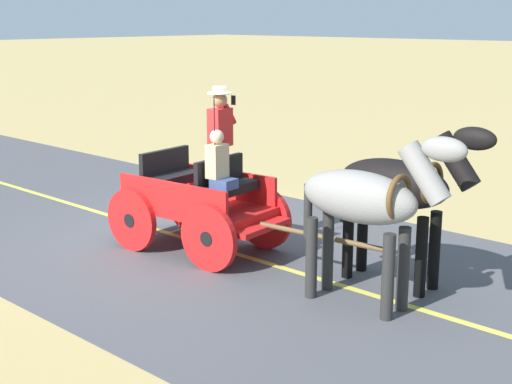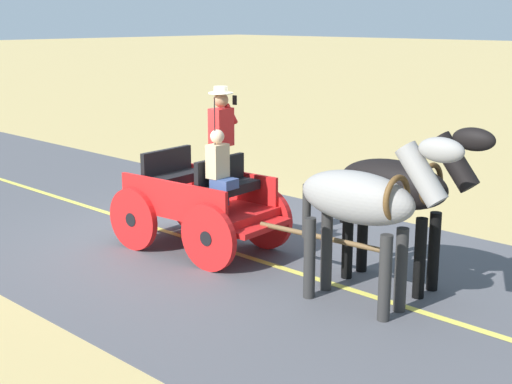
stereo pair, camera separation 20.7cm
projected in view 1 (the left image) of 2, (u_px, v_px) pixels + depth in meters
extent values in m
plane|color=tan|center=(176.00, 236.00, 11.78)|extent=(200.00, 200.00, 0.00)
cube|color=#4C4C51|center=(176.00, 236.00, 11.78)|extent=(6.53, 160.00, 0.01)
cube|color=#DBCC4C|center=(176.00, 236.00, 11.78)|extent=(0.12, 160.00, 0.00)
cube|color=red|center=(198.00, 208.00, 10.97)|extent=(1.41, 2.31, 0.12)
cube|color=red|center=(222.00, 183.00, 11.34)|extent=(0.26, 2.09, 0.44)
cube|color=red|center=(171.00, 197.00, 10.46)|extent=(0.26, 2.09, 0.44)
cube|color=red|center=(262.00, 228.00, 10.28)|extent=(1.10, 0.34, 0.08)
cube|color=red|center=(143.00, 207.00, 11.72)|extent=(0.74, 0.27, 0.06)
cube|color=black|center=(229.00, 189.00, 10.52)|extent=(1.05, 0.46, 0.14)
cube|color=black|center=(219.00, 172.00, 10.58)|extent=(1.02, 0.18, 0.44)
cube|color=black|center=(174.00, 179.00, 11.17)|extent=(1.05, 0.46, 0.14)
cube|color=black|center=(165.00, 163.00, 11.23)|extent=(1.02, 0.18, 0.44)
cylinder|color=red|center=(264.00, 218.00, 11.06)|extent=(0.19, 0.97, 0.96)
cylinder|color=black|center=(264.00, 218.00, 11.06)|extent=(0.14, 0.22, 0.21)
cylinder|color=red|center=(209.00, 238.00, 10.06)|extent=(0.19, 0.97, 0.96)
cylinder|color=black|center=(209.00, 238.00, 10.06)|extent=(0.14, 0.22, 0.21)
cylinder|color=red|center=(190.00, 203.00, 11.97)|extent=(0.19, 0.97, 0.96)
cylinder|color=black|center=(190.00, 203.00, 11.97)|extent=(0.14, 0.22, 0.21)
cylinder|color=red|center=(132.00, 220.00, 10.96)|extent=(0.19, 0.97, 0.96)
cylinder|color=black|center=(132.00, 220.00, 10.96)|extent=(0.14, 0.22, 0.21)
cylinder|color=brown|center=(321.00, 237.00, 9.69)|extent=(0.26, 2.00, 0.07)
cylinder|color=black|center=(215.00, 144.00, 10.13)|extent=(0.02, 0.02, 1.30)
cylinder|color=#384C7F|center=(221.00, 176.00, 10.77)|extent=(0.22, 0.22, 0.90)
cube|color=red|center=(220.00, 127.00, 10.60)|extent=(0.36, 0.25, 0.56)
sphere|color=#9E7051|center=(220.00, 100.00, 10.51)|extent=(0.22, 0.22, 0.22)
cylinder|color=beige|center=(220.00, 93.00, 10.48)|extent=(0.36, 0.36, 0.01)
cylinder|color=beige|center=(220.00, 90.00, 10.47)|extent=(0.20, 0.20, 0.10)
cylinder|color=red|center=(230.00, 114.00, 10.67)|extent=(0.27, 0.10, 0.32)
cube|color=black|center=(233.00, 100.00, 10.66)|extent=(0.03, 0.07, 0.14)
cube|color=#384C7F|center=(224.00, 184.00, 10.23)|extent=(0.31, 0.35, 0.14)
cube|color=tan|center=(217.00, 161.00, 10.22)|extent=(0.32, 0.23, 0.48)
sphere|color=beige|center=(217.00, 137.00, 10.14)|extent=(0.20, 0.20, 0.20)
ellipsoid|color=black|center=(393.00, 183.00, 9.39)|extent=(0.63, 1.58, 0.64)
cylinder|color=black|center=(434.00, 250.00, 9.38)|extent=(0.15, 0.15, 1.05)
cylinder|color=black|center=(421.00, 257.00, 9.11)|extent=(0.15, 0.15, 1.05)
cylinder|color=black|center=(362.00, 235.00, 10.07)|extent=(0.15, 0.15, 1.05)
cylinder|color=black|center=(348.00, 241.00, 9.80)|extent=(0.15, 0.15, 1.05)
cylinder|color=black|center=(456.00, 161.00, 8.77)|extent=(0.29, 0.66, 0.73)
ellipsoid|color=black|center=(475.00, 139.00, 8.56)|extent=(0.24, 0.55, 0.28)
cube|color=black|center=(454.00, 158.00, 8.77)|extent=(0.08, 0.50, 0.56)
cylinder|color=black|center=(344.00, 197.00, 9.93)|extent=(0.11, 0.11, 0.70)
torus|color=brown|center=(432.00, 183.00, 9.03)|extent=(0.55, 0.09, 0.55)
ellipsoid|color=gray|center=(359.00, 197.00, 8.69)|extent=(0.64, 1.59, 0.64)
cylinder|color=#272726|center=(403.00, 269.00, 8.68)|extent=(0.15, 0.15, 1.05)
cylinder|color=#272726|center=(388.00, 277.00, 8.41)|extent=(0.15, 0.15, 1.05)
cylinder|color=#272726|center=(328.00, 251.00, 9.36)|extent=(0.15, 0.15, 1.05)
cylinder|color=#272726|center=(311.00, 258.00, 9.09)|extent=(0.15, 0.15, 1.05)
cylinder|color=gray|center=(424.00, 174.00, 8.07)|extent=(0.29, 0.66, 0.73)
ellipsoid|color=gray|center=(444.00, 149.00, 7.86)|extent=(0.25, 0.55, 0.28)
cube|color=#272726|center=(423.00, 170.00, 8.07)|extent=(0.09, 0.50, 0.56)
cylinder|color=#272726|center=(308.00, 211.00, 9.22)|extent=(0.11, 0.11, 0.70)
torus|color=brown|center=(399.00, 197.00, 8.33)|extent=(0.55, 0.10, 0.55)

